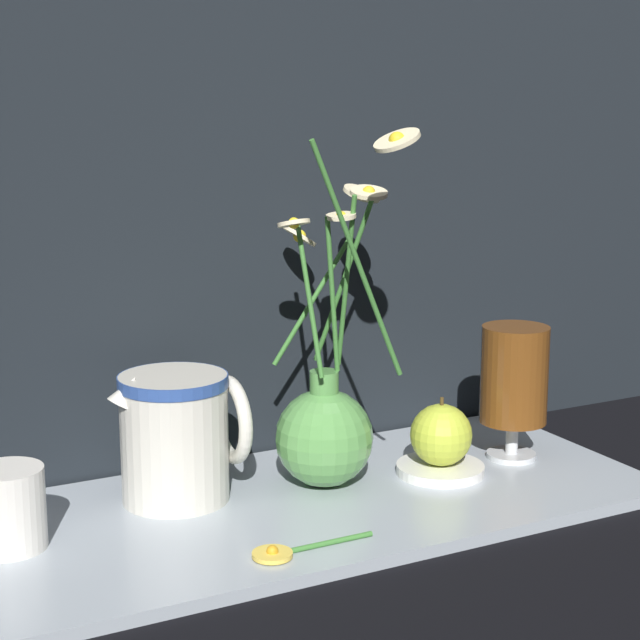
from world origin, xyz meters
TOP-DOWN VIEW (x-y plane):
  - ground_plane at (0.00, 0.00)m, footprint 6.00×6.00m
  - shelf at (0.00, 0.00)m, footprint 0.70×0.31m
  - vase_with_flowers at (0.03, 0.03)m, footprint 0.14×0.23m
  - yellow_mug at (-0.30, 0.02)m, footprint 0.08×0.07m
  - ceramic_pitcher at (-0.12, 0.06)m, footprint 0.13×0.11m
  - tea_glass at (0.25, 0.01)m, footprint 0.07×0.07m
  - saucer_plate at (0.15, -0.00)m, footprint 0.09×0.09m
  - orange_fruit at (0.15, -0.00)m, footprint 0.07×0.07m
  - loose_daisy at (-0.08, -0.11)m, footprint 0.12×0.04m

SIDE VIEW (x-z plane):
  - ground_plane at x=0.00m, z-range 0.00..0.00m
  - shelf at x=0.00m, z-range 0.00..0.01m
  - loose_daisy at x=-0.08m, z-range 0.01..0.02m
  - saucer_plate at x=0.15m, z-range 0.01..0.02m
  - yellow_mug at x=-0.30m, z-range 0.01..0.09m
  - orange_fruit at x=0.15m, z-range 0.02..0.09m
  - vase_with_flowers at x=0.03m, z-range -0.11..0.26m
  - ceramic_pitcher at x=-0.12m, z-range 0.01..0.15m
  - tea_glass at x=0.25m, z-range 0.03..0.18m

